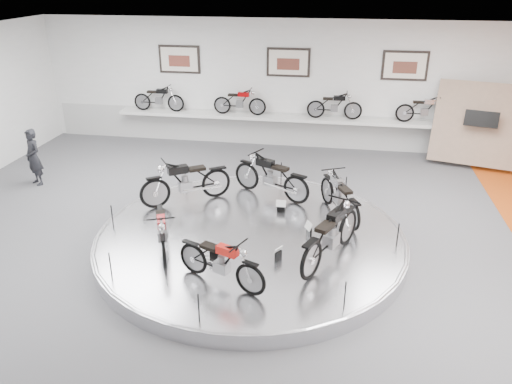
% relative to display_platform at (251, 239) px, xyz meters
% --- Properties ---
extents(floor, '(16.00, 16.00, 0.00)m').
position_rel_display_platform_xyz_m(floor, '(0.00, -0.30, -0.15)').
color(floor, '#545456').
rests_on(floor, ground).
extents(ceiling, '(16.00, 16.00, 0.00)m').
position_rel_display_platform_xyz_m(ceiling, '(0.00, -0.30, 3.85)').
color(ceiling, white).
rests_on(ceiling, wall_back).
extents(wall_back, '(16.00, 0.00, 16.00)m').
position_rel_display_platform_xyz_m(wall_back, '(0.00, 6.70, 1.85)').
color(wall_back, white).
rests_on(wall_back, floor).
extents(dado_band, '(15.68, 0.04, 1.10)m').
position_rel_display_platform_xyz_m(dado_band, '(0.00, 6.68, 0.40)').
color(dado_band, '#BCBCBA').
rests_on(dado_band, floor).
extents(display_platform, '(6.40, 6.40, 0.30)m').
position_rel_display_platform_xyz_m(display_platform, '(0.00, 0.00, 0.00)').
color(display_platform, silver).
rests_on(display_platform, floor).
extents(platform_rim, '(6.40, 6.40, 0.10)m').
position_rel_display_platform_xyz_m(platform_rim, '(0.00, 0.00, 0.12)').
color(platform_rim, '#B2B2BA').
rests_on(platform_rim, display_platform).
extents(shelf, '(11.00, 0.55, 0.10)m').
position_rel_display_platform_xyz_m(shelf, '(0.00, 6.40, 0.85)').
color(shelf, silver).
rests_on(shelf, wall_back).
extents(poster_left, '(1.35, 0.06, 0.88)m').
position_rel_display_platform_xyz_m(poster_left, '(-3.50, 6.66, 2.55)').
color(poster_left, white).
rests_on(poster_left, wall_back).
extents(poster_center, '(1.35, 0.06, 0.88)m').
position_rel_display_platform_xyz_m(poster_center, '(0.00, 6.66, 2.55)').
color(poster_center, white).
rests_on(poster_center, wall_back).
extents(poster_right, '(1.35, 0.06, 0.88)m').
position_rel_display_platform_xyz_m(poster_right, '(3.50, 6.66, 2.55)').
color(poster_right, white).
rests_on(poster_right, wall_back).
extents(display_panel, '(2.56, 1.52, 2.30)m').
position_rel_display_platform_xyz_m(display_panel, '(5.60, 5.80, 1.10)').
color(display_panel, '#9C7D65').
rests_on(display_panel, floor).
extents(shelf_bike_a, '(1.22, 0.43, 0.73)m').
position_rel_display_platform_xyz_m(shelf_bike_a, '(-4.20, 6.40, 1.27)').
color(shelf_bike_a, black).
rests_on(shelf_bike_a, shelf).
extents(shelf_bike_b, '(1.22, 0.43, 0.73)m').
position_rel_display_platform_xyz_m(shelf_bike_b, '(-1.50, 6.40, 1.27)').
color(shelf_bike_b, '#890406').
rests_on(shelf_bike_b, shelf).
extents(shelf_bike_c, '(1.22, 0.43, 0.73)m').
position_rel_display_platform_xyz_m(shelf_bike_c, '(1.50, 6.40, 1.27)').
color(shelf_bike_c, black).
rests_on(shelf_bike_c, shelf).
extents(shelf_bike_d, '(1.22, 0.43, 0.73)m').
position_rel_display_platform_xyz_m(shelf_bike_d, '(4.20, 6.40, 1.27)').
color(shelf_bike_d, '#BBBCC1').
rests_on(shelf_bike_d, shelf).
extents(bike_a, '(1.25, 1.76, 0.98)m').
position_rel_display_platform_xyz_m(bike_a, '(1.79, 1.12, 0.64)').
color(bike_a, '#BBBCC1').
rests_on(bike_a, display_platform).
extents(bike_b, '(1.90, 1.37, 1.06)m').
position_rel_display_platform_xyz_m(bike_b, '(0.15, 1.92, 0.68)').
color(bike_b, black).
rests_on(bike_b, display_platform).
extents(bike_c, '(1.90, 1.58, 1.09)m').
position_rel_display_platform_xyz_m(bike_c, '(-1.75, 1.24, 0.70)').
color(bike_c, black).
rests_on(bike_c, display_platform).
extents(bike_d, '(1.06, 1.61, 0.89)m').
position_rel_display_platform_xyz_m(bike_d, '(-1.56, -0.96, 0.60)').
color(bike_d, '#890406').
rests_on(bike_d, display_platform).
extents(bike_e, '(1.63, 1.10, 0.90)m').
position_rel_display_platform_xyz_m(bike_e, '(-0.18, -1.87, 0.60)').
color(bike_e, red).
rests_on(bike_e, display_platform).
extents(bike_f, '(1.40, 1.99, 1.11)m').
position_rel_display_platform_xyz_m(bike_f, '(1.65, -0.77, 0.70)').
color(bike_f, black).
rests_on(bike_f, display_platform).
extents(visitor, '(0.67, 0.60, 1.53)m').
position_rel_display_platform_xyz_m(visitor, '(-6.28, 2.32, 0.61)').
color(visitor, black).
rests_on(visitor, floor).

